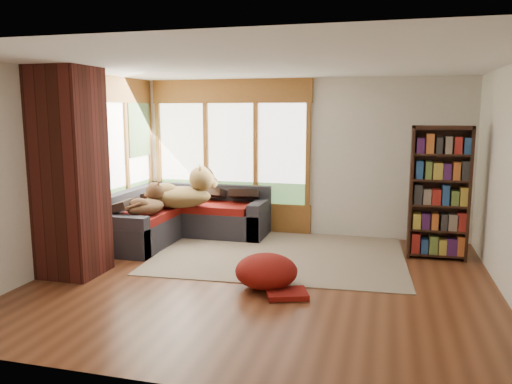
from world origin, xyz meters
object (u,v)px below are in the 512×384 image
at_px(sectional_sofa, 173,219).
at_px(pouf, 266,270).
at_px(dog_tan, 185,190).
at_px(area_rug, 280,254).
at_px(bookshelf, 439,193).
at_px(dog_brindle, 148,201).
at_px(brick_chimney, 70,173).

bearing_deg(sectional_sofa, pouf, -42.11).
bearing_deg(dog_tan, area_rug, -37.34).
xyz_separation_m(bookshelf, dog_brindle, (-4.15, -0.61, -0.20)).
xyz_separation_m(pouf, dog_brindle, (-2.10, 1.16, 0.52)).
bearing_deg(area_rug, pouf, -84.75).
distance_m(area_rug, dog_brindle, 2.12).
distance_m(sectional_sofa, pouf, 2.81).
bearing_deg(dog_brindle, brick_chimney, 171.30).
xyz_separation_m(sectional_sofa, dog_tan, (0.27, -0.13, 0.52)).
xyz_separation_m(brick_chimney, bookshelf, (4.54, 1.89, -0.36)).
distance_m(bookshelf, dog_brindle, 4.20).
relative_size(sectional_sofa, dog_brindle, 2.84).
height_order(brick_chimney, pouf, brick_chimney).
xyz_separation_m(sectional_sofa, area_rug, (1.92, -0.52, -0.30)).
bearing_deg(dog_brindle, pouf, -110.49).
bearing_deg(area_rug, brick_chimney, -147.11).
height_order(pouf, dog_brindle, dog_brindle).
bearing_deg(dog_tan, sectional_sofa, 129.73).
bearing_deg(dog_tan, dog_brindle, -141.33).
height_order(dog_tan, dog_brindle, dog_tan).
bearing_deg(bookshelf, area_rug, -170.48).
bearing_deg(brick_chimney, dog_tan, 69.41).
bearing_deg(brick_chimney, area_rug, 32.89).
relative_size(brick_chimney, area_rug, 0.74).
xyz_separation_m(area_rug, dog_brindle, (-1.97, -0.25, 0.73)).
height_order(sectional_sofa, bookshelf, bookshelf).
distance_m(area_rug, pouf, 1.43).
distance_m(bookshelf, dog_tan, 3.82).
distance_m(pouf, dog_brindle, 2.46).
bearing_deg(dog_brindle, dog_tan, -18.75).
height_order(area_rug, dog_tan, dog_tan).
bearing_deg(dog_brindle, bookshelf, -73.17).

